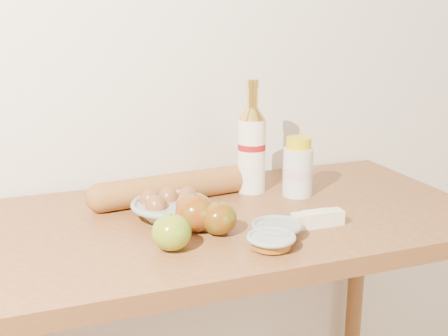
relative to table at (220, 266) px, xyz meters
The scene contains 12 objects.
back_wall 0.62m from the table, 90.00° to the left, with size 3.50×0.02×2.60m, color silver.
table is the anchor object (origin of this frame).
bourbon_bottle 0.31m from the table, 45.57° to the left, with size 0.08×0.08×0.29m.
cream_bottle 0.31m from the table, 17.12° to the left, with size 0.09×0.09×0.15m.
egg_bowl 0.19m from the table, 166.71° to the left, with size 0.20×0.20×0.06m.
baguette 0.22m from the table, 119.70° to the left, with size 0.42×0.11×0.07m.
apple_yellowgreen 0.26m from the table, 136.23° to the right, with size 0.08×0.08×0.07m.
apple_redgreen_front 0.19m from the table, 110.39° to the right, with size 0.10×0.10×0.07m.
apple_redgreen_right 0.19m from the table, 138.57° to the right, with size 0.10×0.10×0.08m.
sugar_bowl 0.22m from the table, 66.50° to the right, with size 0.14×0.14×0.03m.
syrup_bowl 0.25m from the table, 80.79° to the right, with size 0.10×0.10×0.03m.
butter_stick 0.26m from the table, 36.57° to the right, with size 0.12×0.04×0.03m.
Camera 1 is at (-0.40, 0.06, 1.35)m, focal length 45.00 mm.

